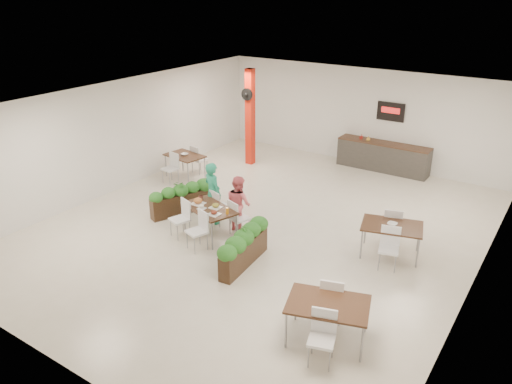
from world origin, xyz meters
TOP-DOWN VIEW (x-y plane):
  - ground at (0.00, 0.00)m, footprint 12.00×12.00m
  - room_shell at (0.00, 0.00)m, footprint 10.10×12.10m
  - red_column at (-3.00, 3.79)m, footprint 0.40×0.41m
  - service_counter at (1.00, 5.65)m, footprint 3.00×0.64m
  - main_table at (-0.85, -1.13)m, footprint 1.69×1.93m
  - diner_man at (-1.24, -0.48)m, footprint 0.68×0.56m
  - diner_woman at (-0.44, -0.48)m, footprint 0.84×0.74m
  - planter_left at (-2.27, -0.54)m, footprint 0.93×1.69m
  - planter_right at (0.64, -1.80)m, footprint 0.54×1.79m
  - side_table_a at (-3.95, 1.54)m, footprint 1.31×1.67m
  - side_table_b at (3.14, 0.40)m, footprint 1.51×1.67m
  - side_table_c at (3.25, -3.04)m, footprint 1.59×1.67m

SIDE VIEW (x-z plane):
  - ground at x=0.00m, z-range 0.00..0.00m
  - planter_right at x=0.64m, z-range 0.02..0.95m
  - service_counter at x=1.00m, z-range -0.61..1.59m
  - planter_left at x=-2.27m, z-range 0.03..0.96m
  - side_table_a at x=-3.95m, z-range 0.17..1.09m
  - main_table at x=-0.85m, z-range 0.17..1.10m
  - side_table_b at x=3.14m, z-range 0.18..1.10m
  - side_table_c at x=3.25m, z-range 0.18..1.10m
  - diner_woman at x=-0.44m, z-range 0.00..1.43m
  - diner_man at x=-1.24m, z-range 0.00..1.62m
  - red_column at x=-3.00m, z-range 0.04..3.24m
  - room_shell at x=0.00m, z-range 0.40..3.62m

